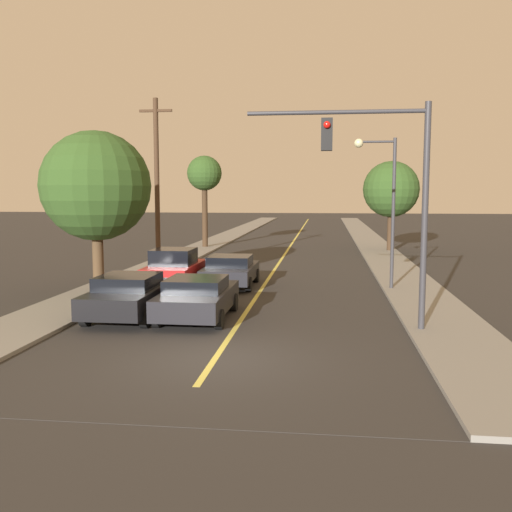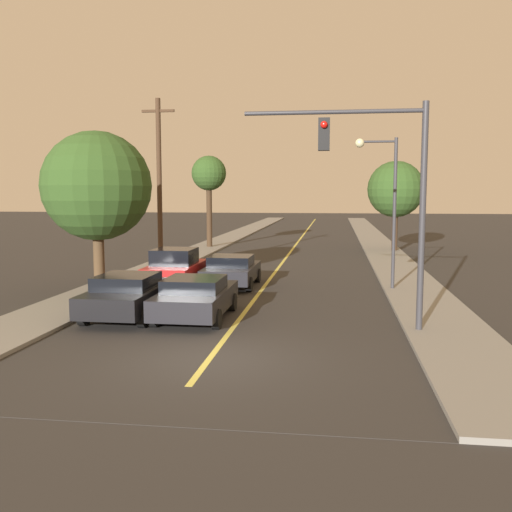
{
  "view_description": "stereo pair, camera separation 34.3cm",
  "coord_description": "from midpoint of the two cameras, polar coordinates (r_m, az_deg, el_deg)",
  "views": [
    {
      "loc": [
        2.6,
        -13.09,
        3.98
      ],
      "look_at": [
        0.0,
        8.18,
        1.6
      ],
      "focal_mm": 40.0,
      "sensor_mm": 36.0,
      "label": 1
    },
    {
      "loc": [
        2.94,
        -13.05,
        3.98
      ],
      "look_at": [
        0.0,
        8.18,
        1.6
      ],
      "focal_mm": 40.0,
      "sensor_mm": 36.0,
      "label": 2
    }
  ],
  "objects": [
    {
      "name": "ground_plane",
      "position": [
        13.94,
        -3.97,
        -10.27
      ],
      "size": [
        200.0,
        200.0,
        0.0
      ],
      "primitive_type": "plane",
      "color": "#2D2B28"
    },
    {
      "name": "road_surface",
      "position": [
        49.31,
        4.64,
        1.69
      ],
      "size": [
        9.91,
        80.0,
        0.01
      ],
      "color": "#2D2B28",
      "rests_on": "ground"
    },
    {
      "name": "sidewalk_left",
      "position": [
        50.04,
        -2.48,
        1.84
      ],
      "size": [
        2.5,
        80.0,
        0.12
      ],
      "color": "gray",
      "rests_on": "ground"
    },
    {
      "name": "sidewalk_right",
      "position": [
        49.35,
        11.85,
        1.65
      ],
      "size": [
        2.5,
        80.0,
        0.12
      ],
      "color": "gray",
      "rests_on": "ground"
    },
    {
      "name": "car_near_lane_front",
      "position": [
        18.12,
        -5.52,
        -4.1
      ],
      "size": [
        2.1,
        4.24,
        1.34
      ],
      "color": "black",
      "rests_on": "ground"
    },
    {
      "name": "car_near_lane_second",
      "position": [
        24.25,
        -2.06,
        -1.44
      ],
      "size": [
        2.11,
        4.04,
        1.34
      ],
      "color": "black",
      "rests_on": "ground"
    },
    {
      "name": "car_outer_lane_front",
      "position": [
        18.68,
        -12.1,
        -3.79
      ],
      "size": [
        2.07,
        4.38,
        1.41
      ],
      "color": "black",
      "rests_on": "ground"
    },
    {
      "name": "car_outer_lane_second",
      "position": [
        23.78,
        -7.64,
        -1.27
      ],
      "size": [
        1.98,
        3.98,
        1.7
      ],
      "color": "red",
      "rests_on": "ground"
    },
    {
      "name": "traffic_signal_mast",
      "position": [
        16.45,
        12.98,
        7.77
      ],
      "size": [
        5.1,
        0.42,
        6.35
      ],
      "color": "#333338",
      "rests_on": "ground"
    },
    {
      "name": "streetlamp_right",
      "position": [
        23.57,
        13.11,
        6.4
      ],
      "size": [
        1.68,
        0.36,
        6.04
      ],
      "color": "#333338",
      "rests_on": "ground"
    },
    {
      "name": "utility_pole_left",
      "position": [
        28.3,
        -9.3,
        7.24
      ],
      "size": [
        1.6,
        0.24,
        8.37
      ],
      "color": "#422D1E",
      "rests_on": "ground"
    },
    {
      "name": "tree_left_near",
      "position": [
        22.76,
        -15.22,
        6.73
      ],
      "size": [
        4.18,
        4.18,
        6.21
      ],
      "color": "#4C3823",
      "rests_on": "ground"
    },
    {
      "name": "tree_left_far",
      "position": [
        41.17,
        -4.49,
        8.08
      ],
      "size": [
        2.47,
        2.47,
        6.49
      ],
      "color": "#3D2B1C",
      "rests_on": "ground"
    },
    {
      "name": "tree_right_near",
      "position": [
        39.42,
        14.04,
        6.47
      ],
      "size": [
        3.75,
        3.75,
        5.98
      ],
      "color": "#3D2B1C",
      "rests_on": "ground"
    }
  ]
}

